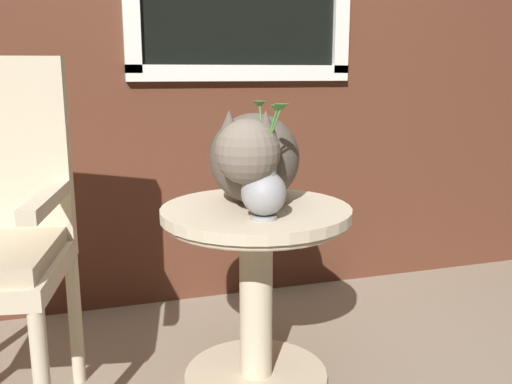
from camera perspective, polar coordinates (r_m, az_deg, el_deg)
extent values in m
cube|color=#562D1E|center=(2.50, -7.80, 17.89)|extent=(4.00, 0.04, 2.60)
cube|color=silver|center=(2.51, -1.41, 12.17)|extent=(1.02, 0.03, 0.07)
cylinder|color=beige|center=(2.02, 0.00, -18.48)|extent=(0.49, 0.49, 0.03)
cylinder|color=beige|center=(1.89, 0.00, -10.82)|extent=(0.11, 0.11, 0.56)
cylinder|color=beige|center=(1.80, 0.00, -2.10)|extent=(0.62, 0.62, 0.03)
torus|color=beige|center=(1.80, 0.00, -2.95)|extent=(0.59, 0.59, 0.02)
cylinder|color=beige|center=(2.02, -18.14, -12.40)|extent=(0.04, 0.04, 0.46)
cube|color=beige|center=(1.67, -20.70, -0.69)|extent=(0.13, 0.44, 0.04)
ellipsoid|color=brown|center=(1.84, -0.15, 3.51)|extent=(0.40, 0.42, 0.30)
sphere|color=#76695D|center=(1.61, -0.88, 4.17)|extent=(0.19, 0.19, 0.19)
cone|color=brown|center=(1.61, -2.79, 7.26)|extent=(0.06, 0.06, 0.07)
cone|color=brown|center=(1.60, 1.02, 7.23)|extent=(0.06, 0.06, 0.07)
cylinder|color=brown|center=(2.07, 0.44, 2.00)|extent=(0.17, 0.30, 0.07)
cylinder|color=#99999E|center=(1.65, 0.80, -2.60)|extent=(0.08, 0.08, 0.01)
ellipsoid|color=#99999E|center=(1.63, 0.81, -0.10)|extent=(0.13, 0.13, 0.13)
cylinder|color=#99999E|center=(1.61, 0.82, 2.85)|extent=(0.07, 0.07, 0.07)
torus|color=#99999E|center=(1.61, 0.82, 4.03)|extent=(0.09, 0.09, 0.02)
cylinder|color=#47893D|center=(1.58, 1.51, 6.29)|extent=(0.03, 0.05, 0.13)
cone|color=#47893D|center=(1.56, 2.23, 8.63)|extent=(0.04, 0.04, 0.02)
cylinder|color=#47893D|center=(1.62, 0.60, 6.55)|extent=(0.01, 0.04, 0.14)
cone|color=#47893D|center=(1.63, 0.37, 9.05)|extent=(0.04, 0.04, 0.02)
cylinder|color=#47893D|center=(1.58, 1.72, 6.35)|extent=(0.04, 0.06, 0.14)
cone|color=#47893D|center=(1.56, 2.66, 8.75)|extent=(0.04, 0.04, 0.02)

